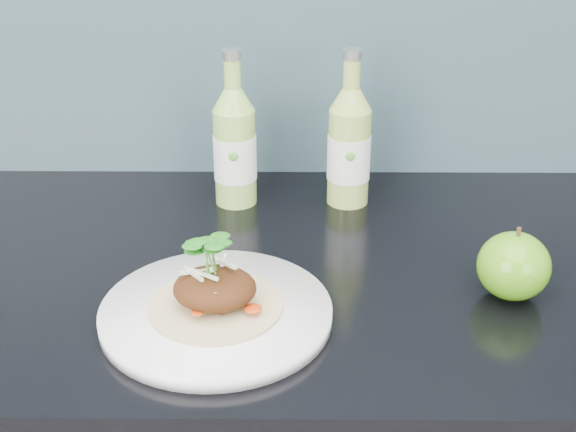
# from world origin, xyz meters

# --- Properties ---
(dinner_plate) EXTENTS (0.30, 0.30, 0.02)m
(dinner_plate) POSITION_xyz_m (-0.12, 1.57, 0.91)
(dinner_plate) COLOR white
(dinner_plate) RESTS_ON kitchen_counter
(pork_taco) EXTENTS (0.15, 0.15, 0.10)m
(pork_taco) POSITION_xyz_m (-0.12, 1.57, 0.94)
(pork_taco) COLOR tan
(pork_taco) RESTS_ON dinner_plate
(green_apple) EXTENTS (0.09, 0.09, 0.09)m
(green_apple) POSITION_xyz_m (0.22, 1.62, 0.94)
(green_apple) COLOR #3C810E
(green_apple) RESTS_ON kitchen_counter
(cider_bottle_left) EXTENTS (0.08, 0.08, 0.23)m
(cider_bottle_left) POSITION_xyz_m (-0.12, 1.87, 0.99)
(cider_bottle_left) COLOR #90C351
(cider_bottle_left) RESTS_ON kitchen_counter
(cider_bottle_right) EXTENTS (0.07, 0.07, 0.23)m
(cider_bottle_right) POSITION_xyz_m (0.04, 1.87, 0.99)
(cider_bottle_right) COLOR #A0BE4F
(cider_bottle_right) RESTS_ON kitchen_counter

